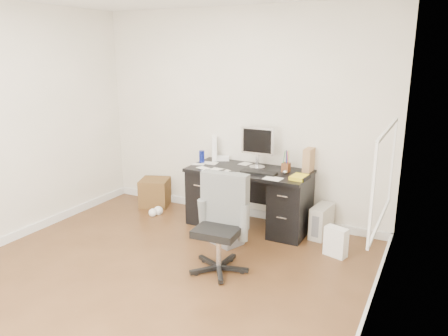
{
  "coord_description": "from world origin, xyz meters",
  "views": [
    {
      "loc": [
        2.38,
        -3.11,
        2.16
      ],
      "look_at": [
        0.18,
        1.2,
        0.86
      ],
      "focal_mm": 35.0,
      "sensor_mm": 36.0,
      "label": 1
    }
  ],
  "objects_px": {
    "desk": "(249,196)",
    "pc_tower": "(322,221)",
    "office_chair": "(219,225)",
    "wicker_basket": "(155,192)",
    "lcd_monitor": "(258,147)",
    "keyboard": "(259,172)"
  },
  "relations": [
    {
      "from": "keyboard",
      "to": "office_chair",
      "type": "distance_m",
      "value": 1.12
    },
    {
      "from": "office_chair",
      "to": "pc_tower",
      "type": "distance_m",
      "value": 1.52
    },
    {
      "from": "desk",
      "to": "pc_tower",
      "type": "relative_size",
      "value": 3.88
    },
    {
      "from": "lcd_monitor",
      "to": "pc_tower",
      "type": "distance_m",
      "value": 1.18
    },
    {
      "from": "pc_tower",
      "to": "office_chair",
      "type": "bearing_deg",
      "value": -111.18
    },
    {
      "from": "desk",
      "to": "pc_tower",
      "type": "xyz_separation_m",
      "value": [
        0.91,
        0.1,
        -0.21
      ]
    },
    {
      "from": "office_chair",
      "to": "pc_tower",
      "type": "bearing_deg",
      "value": 58.31
    },
    {
      "from": "desk",
      "to": "wicker_basket",
      "type": "distance_m",
      "value": 1.53
    },
    {
      "from": "office_chair",
      "to": "wicker_basket",
      "type": "height_order",
      "value": "office_chair"
    },
    {
      "from": "desk",
      "to": "lcd_monitor",
      "type": "relative_size",
      "value": 2.87
    },
    {
      "from": "desk",
      "to": "lcd_monitor",
      "type": "bearing_deg",
      "value": 59.59
    },
    {
      "from": "wicker_basket",
      "to": "desk",
      "type": "bearing_deg",
      "value": -3.91
    },
    {
      "from": "desk",
      "to": "wicker_basket",
      "type": "height_order",
      "value": "desk"
    },
    {
      "from": "desk",
      "to": "wicker_basket",
      "type": "bearing_deg",
      "value": 176.09
    },
    {
      "from": "lcd_monitor",
      "to": "office_chair",
      "type": "xyz_separation_m",
      "value": [
        0.14,
        -1.31,
        -0.52
      ]
    },
    {
      "from": "desk",
      "to": "keyboard",
      "type": "height_order",
      "value": "keyboard"
    },
    {
      "from": "lcd_monitor",
      "to": "keyboard",
      "type": "height_order",
      "value": "lcd_monitor"
    },
    {
      "from": "pc_tower",
      "to": "wicker_basket",
      "type": "relative_size",
      "value": 1.0
    },
    {
      "from": "office_chair",
      "to": "wicker_basket",
      "type": "relative_size",
      "value": 2.54
    },
    {
      "from": "keyboard",
      "to": "pc_tower",
      "type": "distance_m",
      "value": 0.95
    },
    {
      "from": "lcd_monitor",
      "to": "wicker_basket",
      "type": "xyz_separation_m",
      "value": [
        -1.58,
        -0.0,
        -0.82
      ]
    },
    {
      "from": "office_chair",
      "to": "wicker_basket",
      "type": "xyz_separation_m",
      "value": [
        -1.72,
        1.31,
        -0.3
      ]
    }
  ]
}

